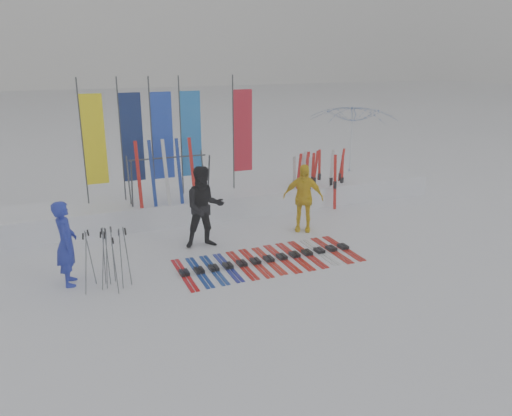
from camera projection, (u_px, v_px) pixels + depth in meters
name	position (u px, v px, depth m)	size (l,w,h in m)	color
ground	(277.00, 278.00, 10.11)	(120.00, 120.00, 0.00)	white
snow_bank	(209.00, 203.00, 14.07)	(14.00, 1.60, 0.60)	white
person_blue	(66.00, 243.00, 9.61)	(0.62, 0.41, 1.70)	#1C2AA4
person_black	(204.00, 207.00, 11.48)	(0.93, 0.73, 1.92)	black
person_yellow	(303.00, 198.00, 12.58)	(1.01, 0.42, 1.73)	yellow
tent_canopy	(352.00, 143.00, 17.24)	(3.00, 3.05, 2.75)	white
ski_row	(269.00, 259.00, 10.92)	(3.96, 1.69, 0.07)	red
pole_cluster	(109.00, 259.00, 9.51)	(0.90, 0.76, 1.25)	#595B60
feather_flags	(165.00, 136.00, 13.31)	(4.62, 0.10, 3.20)	#383A3F
ski_rack	(169.00, 173.00, 12.97)	(2.04, 0.80, 1.23)	#383A3F
upright_skis	(316.00, 179.00, 14.81)	(1.69, 1.13, 1.69)	red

